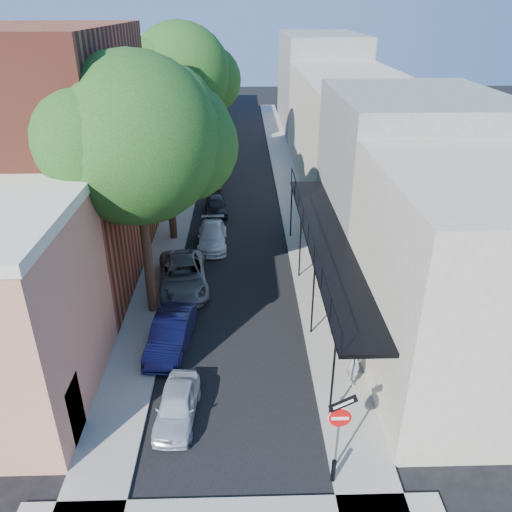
{
  "coord_description": "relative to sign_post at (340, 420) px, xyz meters",
  "views": [
    {
      "loc": [
        0.44,
        -9.66,
        12.81
      ],
      "look_at": [
        0.98,
        10.05,
        2.8
      ],
      "focal_mm": 35.0,
      "sensor_mm": 36.0,
      "label": 1
    }
  ],
  "objects": [
    {
      "name": "buildings_left",
      "position": [
        -12.46,
        27.79,
        2.9
      ],
      "size": [
        10.1,
        59.1,
        12.0
      ],
      "color": "tan",
      "rests_on": "ground"
    },
    {
      "name": "sidewalk_right",
      "position": [
        0.84,
        29.03,
        -1.98
      ],
      "size": [
        2.0,
        64.0,
        0.12
      ],
      "primitive_type": "cube",
      "color": "gray",
      "rests_on": "ground"
    },
    {
      "name": "oak_near",
      "position": [
        -6.53,
        9.29,
        5.84
      ],
      "size": [
        7.48,
        6.8,
        11.42
      ],
      "color": "#342015",
      "rests_on": "ground"
    },
    {
      "name": "parked_car_b",
      "position": [
        -5.76,
        6.28,
        -1.36
      ],
      "size": [
        1.86,
        4.23,
        1.35
      ],
      "primitive_type": "imported",
      "rotation": [
        0.0,
        0.0,
        -0.11
      ],
      "color": "#171748",
      "rests_on": "ground"
    },
    {
      "name": "parked_car_e",
      "position": [
        -4.56,
        21.05,
        -1.45
      ],
      "size": [
        1.78,
        3.6,
        1.18
      ],
      "primitive_type": "imported",
      "rotation": [
        0.0,
        0.0,
        0.11
      ],
      "color": "black",
      "rests_on": "ground"
    },
    {
      "name": "pedestrian",
      "position": [
        1.25,
        3.76,
        -0.99
      ],
      "size": [
        0.6,
        0.77,
        1.86
      ],
      "primitive_type": "imported",
      "rotation": [
        0.0,
        0.0,
        1.83
      ],
      "color": "gray",
      "rests_on": "sidewalk_right"
    },
    {
      "name": "oak_mid",
      "position": [
        -6.58,
        17.26,
        5.02
      ],
      "size": [
        6.6,
        6.0,
        10.2
      ],
      "color": "#342015",
      "rests_on": "ground"
    },
    {
      "name": "oak_far",
      "position": [
        -6.51,
        26.3,
        6.22
      ],
      "size": [
        7.7,
        7.0,
        11.9
      ],
      "color": "#342015",
      "rests_on": "ground"
    },
    {
      "name": "sidewalk_left",
      "position": [
        -7.16,
        29.03,
        -1.98
      ],
      "size": [
        2.0,
        64.0,
        0.12
      ],
      "primitive_type": "cube",
      "color": "gray",
      "rests_on": "ground"
    },
    {
      "name": "ground",
      "position": [
        -3.16,
        -0.97,
        -2.04
      ],
      "size": [
        160.0,
        160.0,
        0.0
      ],
      "primitive_type": "plane",
      "color": "black",
      "rests_on": "ground"
    },
    {
      "name": "parked_car_d",
      "position": [
        -4.56,
        16.04,
        -1.44
      ],
      "size": [
        1.78,
        4.13,
        1.19
      ],
      "primitive_type": "imported",
      "rotation": [
        0.0,
        0.0,
        0.03
      ],
      "color": "silver",
      "rests_on": "ground"
    },
    {
      "name": "bollard",
      "position": [
        -0.16,
        -0.47,
        -1.52
      ],
      "size": [
        0.14,
        0.14,
        0.8
      ],
      "primitive_type": "cylinder",
      "color": "black",
      "rests_on": "sidewalk_right"
    },
    {
      "name": "parked_car_f",
      "position": [
        -5.03,
        27.33,
        -1.38
      ],
      "size": [
        1.41,
        4.01,
        1.32
      ],
      "primitive_type": "imported",
      "rotation": [
        0.0,
        0.0,
        0.0
      ],
      "color": "#6B625B",
      "rests_on": "ground"
    },
    {
      "name": "buildings_right",
      "position": [
        5.83,
        28.51,
        2.39
      ],
      "size": [
        9.8,
        55.0,
        10.0
      ],
      "color": "beige",
      "rests_on": "ground"
    },
    {
      "name": "parked_car_a",
      "position": [
        -5.06,
        2.3,
        -1.48
      ],
      "size": [
        1.51,
        3.33,
        1.11
      ],
      "primitive_type": "imported",
      "rotation": [
        0.0,
        0.0,
        -0.06
      ],
      "color": "#B0B7C3",
      "rests_on": "ground"
    },
    {
      "name": "sign_post",
      "position": [
        0.0,
        0.0,
        0.0
      ],
      "size": [
        0.89,
        0.17,
        2.99
      ],
      "color": "#595B60",
      "rests_on": "ground"
    },
    {
      "name": "road_surface",
      "position": [
        -3.16,
        29.03,
        -2.03
      ],
      "size": [
        6.0,
        64.0,
        0.01
      ],
      "primitive_type": "cube",
      "color": "black",
      "rests_on": "ground"
    },
    {
      "name": "parked_car_c",
      "position": [
        -5.76,
        11.16,
        -1.33
      ],
      "size": [
        3.0,
        5.33,
        1.41
      ],
      "primitive_type": "imported",
      "rotation": [
        0.0,
        0.0,
        0.14
      ],
      "color": "slate",
      "rests_on": "ground"
    }
  ]
}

